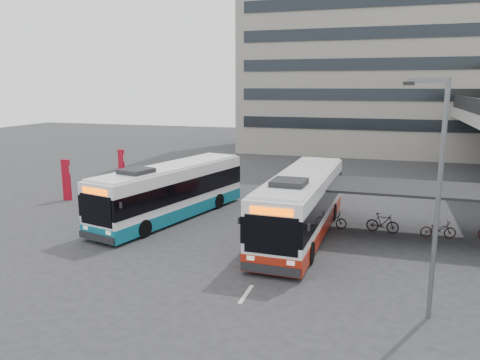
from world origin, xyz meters
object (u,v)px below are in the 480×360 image
(bus_teal, at_px, (171,192))
(pedestrian, at_px, (116,218))
(bus_main, at_px, (302,205))
(lamp_post, at_px, (436,187))

(bus_teal, bearing_deg, pedestrian, -102.30)
(bus_main, bearing_deg, bus_teal, 174.25)
(bus_main, relative_size, pedestrian, 7.77)
(bus_main, height_order, lamp_post, lamp_post)
(bus_teal, xyz_separation_m, pedestrian, (-1.63, -3.28, -0.77))
(bus_main, bearing_deg, pedestrian, -164.49)
(pedestrian, bearing_deg, bus_main, -35.94)
(bus_teal, bearing_deg, lamp_post, -18.37)
(pedestrian, height_order, lamp_post, lamp_post)
(bus_teal, height_order, lamp_post, lamp_post)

